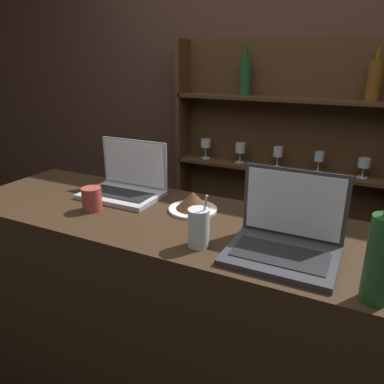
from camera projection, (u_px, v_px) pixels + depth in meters
The scene contains 9 objects.
bar_counter at pixel (186, 338), 1.51m from camera, with size 1.85×0.55×1.05m.
back_wall at pixel (281, 99), 2.32m from camera, with size 7.00×0.06×2.70m.
back_shelf at pixel (279, 174), 2.39m from camera, with size 1.34×0.18×1.71m.
laptop_near at pixel (126, 183), 1.57m from camera, with size 0.32×0.21×0.22m.
laptop_far at pixel (285, 237), 1.10m from camera, with size 0.31×0.24×0.24m.
cake_plate at pixel (193, 202), 1.41m from camera, with size 0.18×0.19×0.08m.
water_glass at pixel (199, 228), 1.14m from camera, with size 0.07×0.07×0.17m.
wine_bottle_green at pixel (380, 258), 0.86m from camera, with size 0.07×0.07×0.30m.
coffee_cup at pixel (92, 199), 1.41m from camera, with size 0.07×0.07×0.09m.
Camera 1 is at (0.57, -0.81, 1.59)m, focal length 35.00 mm.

